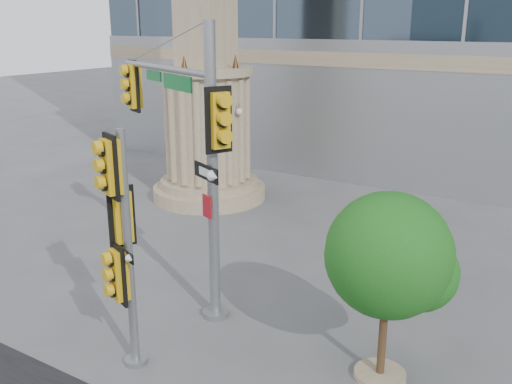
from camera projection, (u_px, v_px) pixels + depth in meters
The scene contains 5 objects.
ground at pixel (184, 347), 12.24m from camera, with size 120.00×120.00×0.00m, color #545456.
monument at pixel (206, 55), 21.02m from camera, with size 4.40×4.40×16.60m.
main_signal_pole at pixel (187, 134), 13.31m from camera, with size 4.88×2.59×6.74m.
secondary_signal_pole at pixel (121, 233), 10.82m from camera, with size 0.83×0.80×4.85m.
street_tree at pixel (391, 260), 10.48m from camera, with size 2.42×2.37×3.77m.
Camera 1 is at (7.05, -8.30, 6.69)m, focal length 40.00 mm.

